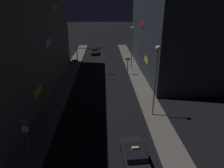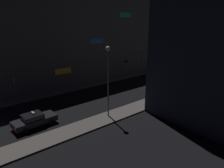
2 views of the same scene
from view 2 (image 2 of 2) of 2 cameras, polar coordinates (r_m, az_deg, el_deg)
The scene contains 11 objects.
sidewalk_left at distance 41.63m, azimuth 4.02°, elevation 2.24°, with size 2.56×58.79×0.16m, color #5B5651.
sidewalk_right at distance 34.29m, azimuth 17.94°, elevation -1.91°, with size 2.56×58.79×0.16m, color #5B5651.
building_facade_left at distance 42.00m, azimuth -8.70°, elevation 12.85°, with size 11.10×33.28×15.49m.
taxi at distance 23.79m, azimuth -20.19°, elevation -9.05°, with size 2.06×4.55×1.62m.
far_car at distance 52.74m, azimuth 21.16°, elevation 5.05°, with size 1.83×4.45×1.42m.
traffic_light_overhead at distance 39.67m, azimuth 8.88°, elevation 6.63°, with size 4.35×0.42×5.01m.
traffic_light_left_kerb at distance 38.77m, azimuth 3.72°, elevation 4.96°, with size 0.80×0.42×3.62m.
traffic_light_right_kerb at distance 34.88m, azimuth 16.67°, elevation 2.41°, with size 0.80×0.42×3.22m.
sign_pole_left at distance 30.98m, azimuth -24.73°, elevation 0.02°, with size 0.61×0.10×3.84m.
street_lamp_near_block at distance 22.79m, azimuth -1.08°, elevation 3.71°, with size 0.51×0.51×7.94m.
street_lamp_far_block at distance 36.43m, azimuth 21.50°, elevation 7.60°, with size 0.49×0.49×8.05m.
Camera 2 is at (23.15, -0.29, 10.86)m, focal length 33.97 mm.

